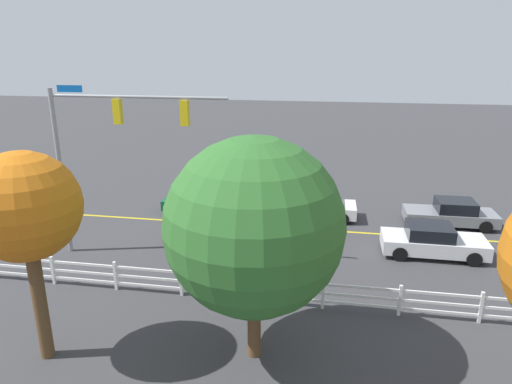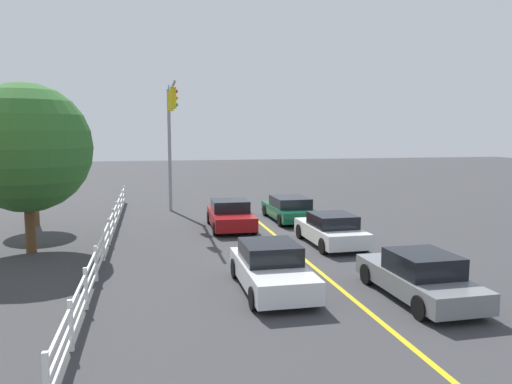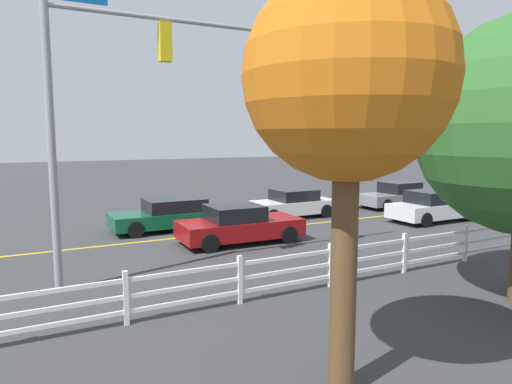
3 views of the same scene
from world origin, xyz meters
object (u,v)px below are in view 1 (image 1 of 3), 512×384
at_px(car_3, 219,225).
at_px(car_4, 208,201).
at_px(car_1, 432,241).
at_px(car_2, 451,214).
at_px(car_0, 316,206).
at_px(tree_1, 254,227).
at_px(tree_2, 25,208).

relative_size(car_3, car_4, 0.95).
height_order(car_1, car_3, car_1).
xyz_separation_m(car_1, car_2, (-1.66, -3.93, -0.03)).
distance_m(car_1, car_3, 9.78).
distance_m(car_0, car_2, 6.94).
bearing_deg(tree_1, car_1, -128.79).
relative_size(car_4, tree_2, 0.76).
bearing_deg(car_2, car_3, 16.64).
xyz_separation_m(car_4, tree_1, (-4.73, 11.94, 3.48)).
relative_size(car_2, car_4, 0.95).
bearing_deg(car_0, tree_2, 60.06).
relative_size(car_0, car_3, 0.97).
xyz_separation_m(tree_1, tree_2, (6.08, 1.11, 0.55)).
xyz_separation_m(car_1, tree_1, (6.56, 8.16, 3.45)).
height_order(car_2, tree_2, tree_2).
bearing_deg(car_0, tree_1, 83.22).
distance_m(car_4, tree_2, 13.72).
xyz_separation_m(car_1, car_4, (11.29, -3.78, -0.03)).
distance_m(car_1, tree_2, 16.18).
height_order(car_1, tree_2, tree_2).
height_order(car_0, car_1, car_1).
bearing_deg(tree_2, car_4, -95.90).
xyz_separation_m(car_2, car_4, (12.94, 0.16, -0.00)).
height_order(car_0, car_2, car_2).
distance_m(car_1, car_4, 11.90).
xyz_separation_m(car_3, car_4, (1.51, -3.44, -0.02)).
relative_size(car_2, car_3, 1.00).
bearing_deg(tree_2, car_1, -143.73).
bearing_deg(car_3, car_1, -0.40).
height_order(car_1, car_2, car_1).
height_order(car_2, tree_1, tree_1).
distance_m(car_2, tree_1, 15.03).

